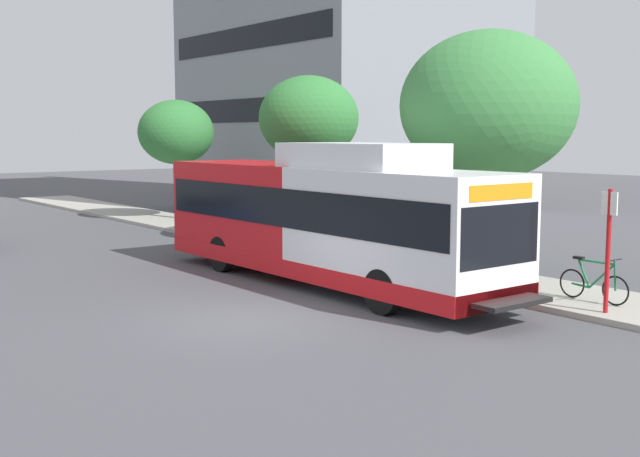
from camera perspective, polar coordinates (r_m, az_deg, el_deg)
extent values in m
plane|color=#4C4C51|center=(23.62, -15.53, -2.84)|extent=(120.00, 120.00, 0.00)
cube|color=#A8A399|center=(25.39, 1.02, -1.76)|extent=(3.00, 56.00, 0.14)
cube|color=white|center=(18.14, 5.82, -0.10)|extent=(2.54, 5.80, 2.73)
cube|color=red|center=(22.68, -4.28, 1.30)|extent=(2.54, 5.80, 2.73)
cube|color=red|center=(20.48, 0.20, -2.51)|extent=(2.57, 11.60, 0.44)
cube|color=black|center=(20.29, 0.20, 1.70)|extent=(2.58, 11.25, 0.96)
cube|color=black|center=(16.17, 12.79, -0.49)|extent=(2.34, 0.10, 1.24)
cube|color=orange|center=(16.08, 12.90, 2.58)|extent=(1.91, 0.08, 0.32)
cube|color=white|center=(19.09, 2.88, 5.28)|extent=(2.16, 4.06, 0.60)
cube|color=black|center=(16.14, 13.74, -5.21)|extent=(1.78, 0.60, 0.10)
cylinder|color=black|center=(17.06, 4.61, -4.56)|extent=(0.30, 1.00, 1.00)
cylinder|color=black|center=(18.63, 9.78, -3.67)|extent=(0.30, 1.00, 1.00)
cylinder|color=black|center=(22.48, -7.07, -1.83)|extent=(0.30, 1.00, 1.00)
cylinder|color=black|center=(23.69, -2.36, -1.34)|extent=(0.30, 1.00, 1.00)
cylinder|color=red|center=(17.47, 20.07, -1.56)|extent=(0.10, 0.10, 2.60)
cube|color=white|center=(17.35, 20.17, 1.71)|extent=(0.04, 0.36, 0.48)
torus|color=black|center=(18.42, 20.55, -4.23)|extent=(0.04, 0.66, 0.66)
torus|color=black|center=(19.01, 17.73, -3.78)|extent=(0.04, 0.66, 0.66)
cylinder|color=#19723F|center=(18.55, 19.66, -3.26)|extent=(0.05, 0.64, 0.64)
cylinder|color=#19723F|center=(18.79, 18.51, -3.09)|extent=(0.05, 0.34, 0.62)
cylinder|color=#19723F|center=(18.58, 19.31, -2.30)|extent=(0.05, 0.90, 0.05)
cylinder|color=#19723F|center=(18.88, 18.29, -3.92)|extent=(0.05, 0.45, 0.08)
cylinder|color=#19723F|center=(18.37, 20.52, -3.19)|extent=(0.05, 0.10, 0.67)
cylinder|color=black|center=(18.33, 20.50, -2.15)|extent=(0.52, 0.03, 0.03)
cube|color=black|center=(18.82, 18.17, -2.02)|extent=(0.12, 0.24, 0.06)
cylinder|color=#4C3823|center=(21.62, 11.81, 0.42)|extent=(0.28, 0.28, 2.73)
ellipsoid|color=#3D8442|center=(21.51, 12.02, 8.66)|extent=(4.64, 4.64, 3.95)
cylinder|color=#4C3823|center=(27.44, -0.81, 2.15)|extent=(0.28, 0.28, 2.98)
ellipsoid|color=#337A38|center=(27.36, -0.82, 7.96)|extent=(3.44, 3.44, 2.92)
cylinder|color=#4C3823|center=(35.84, -10.27, 2.81)|extent=(0.28, 0.28, 2.56)
ellipsoid|color=#337A38|center=(35.75, -10.36, 6.86)|extent=(3.34, 3.34, 2.84)
cube|color=black|center=(41.15, 1.83, 3.75)|extent=(12.12, 13.08, 1.10)
cube|color=black|center=(41.11, 1.84, 8.37)|extent=(12.12, 13.08, 1.10)
cube|color=black|center=(41.33, 1.86, 12.97)|extent=(12.12, 13.08, 1.10)
cylinder|color=#B7B7BC|center=(56.55, -5.34, 5.79)|extent=(1.10, 1.10, 5.76)
cylinder|color=#B7B7BC|center=(56.74, -5.40, 11.62)|extent=(0.91, 0.91, 5.76)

